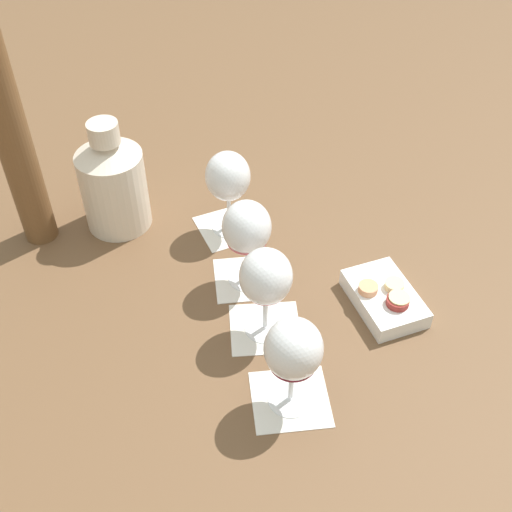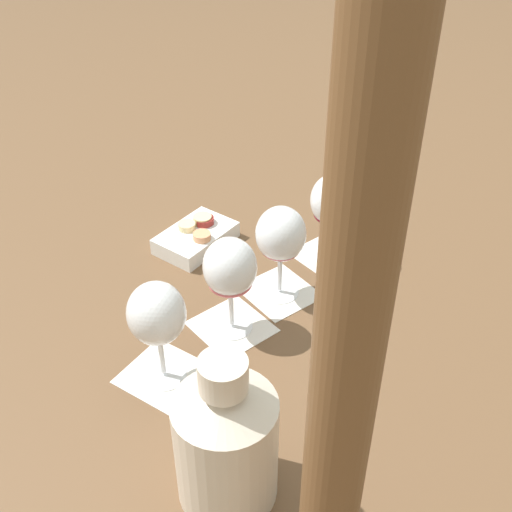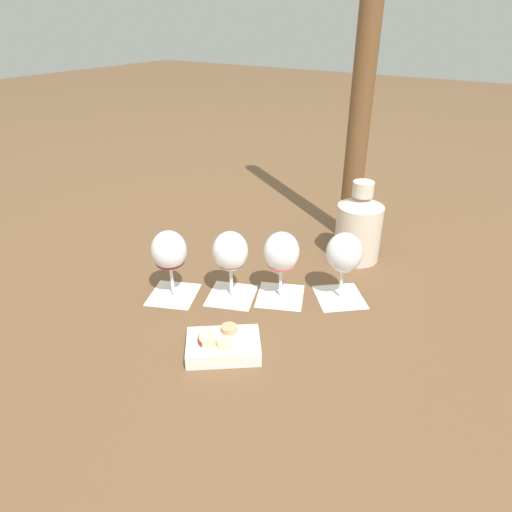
{
  "view_description": "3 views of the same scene",
  "coord_description": "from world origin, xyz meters",
  "px_view_note": "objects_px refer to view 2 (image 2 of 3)",
  "views": [
    {
      "loc": [
        0.65,
        0.2,
        0.75
      ],
      "look_at": [
        -0.0,
        0.0,
        0.1
      ],
      "focal_mm": 45.0,
      "sensor_mm": 36.0,
      "label": 1
    },
    {
      "loc": [
        -0.2,
        -0.71,
        0.65
      ],
      "look_at": [
        -0.0,
        0.0,
        0.1
      ],
      "focal_mm": 45.0,
      "sensor_mm": 36.0,
      "label": 2
    },
    {
      "loc": [
        -0.47,
        0.72,
        0.56
      ],
      "look_at": [
        -0.0,
        0.0,
        0.1
      ],
      "focal_mm": 32.0,
      "sensor_mm": 36.0,
      "label": 3
    }
  ],
  "objects_px": {
    "snack_dish": "(196,236)",
    "umbrella_pole": "(381,77)",
    "wine_glass_0": "(157,318)",
    "wine_glass_2": "(281,238)",
    "ceramic_vase": "(226,439)",
    "wine_glass_1": "(230,271)",
    "wine_glass_3": "(333,204)"
  },
  "relations": [
    {
      "from": "snack_dish",
      "to": "umbrella_pole",
      "type": "relative_size",
      "value": 0.15
    },
    {
      "from": "wine_glass_0",
      "to": "wine_glass_2",
      "type": "relative_size",
      "value": 1.0
    },
    {
      "from": "wine_glass_2",
      "to": "snack_dish",
      "type": "distance_m",
      "value": 0.21
    },
    {
      "from": "wine_glass_0",
      "to": "ceramic_vase",
      "type": "bearing_deg",
      "value": -77.6
    },
    {
      "from": "wine_glass_1",
      "to": "ceramic_vase",
      "type": "relative_size",
      "value": 0.75
    },
    {
      "from": "wine_glass_2",
      "to": "ceramic_vase",
      "type": "height_order",
      "value": "ceramic_vase"
    },
    {
      "from": "wine_glass_1",
      "to": "wine_glass_2",
      "type": "xyz_separation_m",
      "value": [
        0.09,
        0.06,
        -0.0
      ]
    },
    {
      "from": "wine_glass_1",
      "to": "wine_glass_2",
      "type": "height_order",
      "value": "same"
    },
    {
      "from": "wine_glass_0",
      "to": "snack_dish",
      "type": "relative_size",
      "value": 0.96
    },
    {
      "from": "wine_glass_2",
      "to": "snack_dish",
      "type": "height_order",
      "value": "wine_glass_2"
    },
    {
      "from": "wine_glass_3",
      "to": "umbrella_pole",
      "type": "height_order",
      "value": "umbrella_pole"
    },
    {
      "from": "wine_glass_0",
      "to": "wine_glass_2",
      "type": "xyz_separation_m",
      "value": [
        0.2,
        0.13,
        -0.0
      ]
    },
    {
      "from": "ceramic_vase",
      "to": "snack_dish",
      "type": "bearing_deg",
      "value": 82.51
    },
    {
      "from": "wine_glass_0",
      "to": "wine_glass_1",
      "type": "height_order",
      "value": "same"
    },
    {
      "from": "wine_glass_0",
      "to": "umbrella_pole",
      "type": "height_order",
      "value": "umbrella_pole"
    },
    {
      "from": "wine_glass_1",
      "to": "umbrella_pole",
      "type": "height_order",
      "value": "umbrella_pole"
    },
    {
      "from": "wine_glass_0",
      "to": "wine_glass_1",
      "type": "bearing_deg",
      "value": 31.28
    },
    {
      "from": "wine_glass_3",
      "to": "snack_dish",
      "type": "height_order",
      "value": "wine_glass_3"
    },
    {
      "from": "umbrella_pole",
      "to": "wine_glass_2",
      "type": "bearing_deg",
      "value": 78.15
    },
    {
      "from": "snack_dish",
      "to": "umbrella_pole",
      "type": "bearing_deg",
      "value": -89.26
    },
    {
      "from": "wine_glass_0",
      "to": "wine_glass_1",
      "type": "xyz_separation_m",
      "value": [
        0.11,
        0.07,
        0.0
      ]
    },
    {
      "from": "wine_glass_2",
      "to": "ceramic_vase",
      "type": "bearing_deg",
      "value": -117.04
    },
    {
      "from": "wine_glass_1",
      "to": "ceramic_vase",
      "type": "distance_m",
      "value": 0.27
    },
    {
      "from": "wine_glass_1",
      "to": "snack_dish",
      "type": "xyz_separation_m",
      "value": [
        -0.01,
        0.22,
        -0.09
      ]
    },
    {
      "from": "ceramic_vase",
      "to": "umbrella_pole",
      "type": "distance_m",
      "value": 0.45
    },
    {
      "from": "snack_dish",
      "to": "wine_glass_1",
      "type": "bearing_deg",
      "value": -88.25
    },
    {
      "from": "wine_glass_3",
      "to": "umbrella_pole",
      "type": "xyz_separation_m",
      "value": [
        -0.2,
        -0.5,
        0.42
      ]
    },
    {
      "from": "snack_dish",
      "to": "wine_glass_3",
      "type": "bearing_deg",
      "value": -24.64
    },
    {
      "from": "wine_glass_0",
      "to": "ceramic_vase",
      "type": "relative_size",
      "value": 0.75
    },
    {
      "from": "wine_glass_3",
      "to": "ceramic_vase",
      "type": "bearing_deg",
      "value": -125.28
    },
    {
      "from": "wine_glass_2",
      "to": "snack_dish",
      "type": "bearing_deg",
      "value": 120.97
    },
    {
      "from": "ceramic_vase",
      "to": "snack_dish",
      "type": "xyz_separation_m",
      "value": [
        0.06,
        0.48,
        -0.07
      ]
    }
  ]
}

